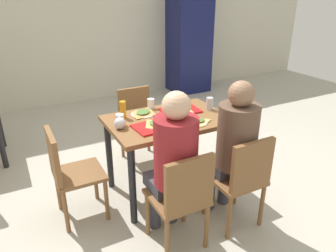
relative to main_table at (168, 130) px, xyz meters
name	(u,v)px	position (x,y,z in m)	size (l,w,h in m)	color
ground_plane	(168,189)	(0.00, 0.00, -0.66)	(10.00, 10.00, 0.02)	#B2AD9E
back_wall	(79,19)	(0.00, 3.20, 0.75)	(10.00, 0.10, 2.80)	beige
main_table	(168,130)	(0.00, 0.00, 0.00)	(1.10, 0.73, 0.77)	brown
chair_near_left	(182,196)	(-0.28, -0.75, -0.17)	(0.40, 0.40, 0.83)	brown
chair_near_right	(242,176)	(0.28, -0.75, -0.17)	(0.40, 0.40, 0.83)	brown
chair_far_side	(138,119)	(0.00, 0.75, -0.17)	(0.40, 0.40, 0.83)	brown
chair_left_end	(68,170)	(-0.94, 0.00, -0.17)	(0.40, 0.40, 0.83)	brown
person_in_red	(173,157)	(-0.28, -0.61, 0.08)	(0.32, 0.42, 1.24)	#383842
person_in_brown_jacket	(234,142)	(0.28, -0.61, 0.08)	(0.32, 0.42, 1.24)	#383842
tray_red_near	(155,126)	(-0.19, -0.13, 0.12)	(0.36, 0.26, 0.02)	red
tray_red_far	(180,110)	(0.19, 0.11, 0.12)	(0.36, 0.26, 0.02)	red
paper_plate_center	(143,114)	(-0.17, 0.20, 0.12)	(0.22, 0.22, 0.01)	white
paper_plate_near_edge	(195,122)	(0.17, -0.20, 0.12)	(0.22, 0.22, 0.01)	white
pizza_slice_a	(157,124)	(-0.17, -0.12, 0.14)	(0.19, 0.24, 0.02)	tan
pizza_slice_b	(182,109)	(0.20, 0.09, 0.14)	(0.21, 0.23, 0.02)	#DBAD60
pizza_slice_c	(143,112)	(-0.16, 0.21, 0.13)	(0.29, 0.29, 0.02)	#C68C47
pizza_slice_d	(196,121)	(0.18, -0.20, 0.13)	(0.23, 0.19, 0.02)	#DBAD60
plastic_cup_a	(151,104)	(-0.03, 0.31, 0.16)	(0.07, 0.07, 0.10)	white
plastic_cup_b	(188,125)	(0.03, -0.31, 0.16)	(0.07, 0.07, 0.10)	white
plastic_cup_c	(120,120)	(-0.44, 0.06, 0.16)	(0.07, 0.07, 0.10)	white
soda_can	(210,104)	(0.47, 0.02, 0.17)	(0.07, 0.07, 0.12)	#B7BCC6
condiment_bottle	(123,110)	(-0.36, 0.20, 0.19)	(0.06, 0.06, 0.16)	orange
foil_bundle	(120,123)	(-0.47, -0.02, 0.16)	(0.10, 0.10, 0.10)	silver
drink_fridge	(189,41)	(1.94, 2.85, 0.30)	(0.70, 0.60, 1.90)	#14194C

